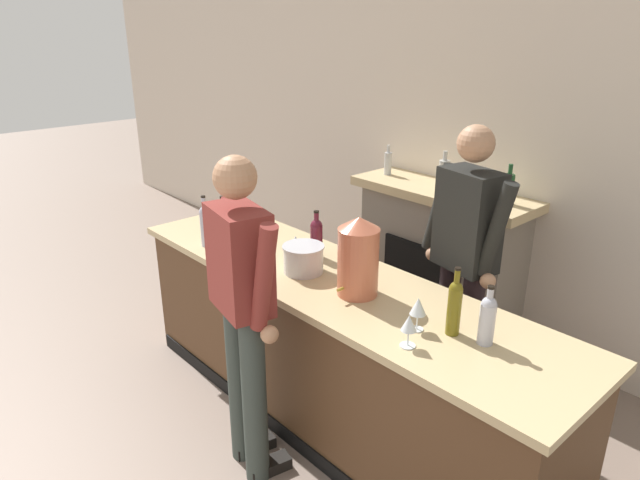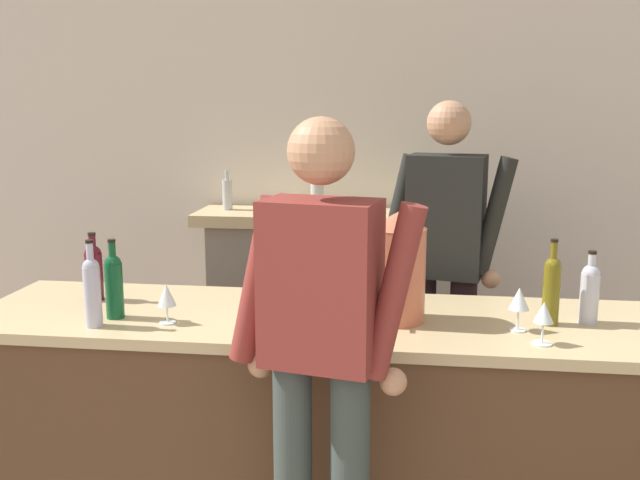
{
  "view_description": "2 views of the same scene",
  "coord_description": "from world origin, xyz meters",
  "px_view_note": "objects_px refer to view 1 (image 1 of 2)",
  "views": [
    {
      "loc": [
        2.19,
        0.84,
        2.36
      ],
      "look_at": [
        -0.22,
        3.02,
        1.11
      ],
      "focal_mm": 32.0,
      "sensor_mm": 36.0,
      "label": 1
    },
    {
      "loc": [
        0.31,
        0.11,
        1.83
      ],
      "look_at": [
        -0.13,
        3.42,
        1.18
      ],
      "focal_mm": 40.0,
      "sensor_mm": 36.0,
      "label": 2
    }
  ],
  "objects_px": {
    "person_customer": "(243,309)",
    "person_bartender": "(464,262)",
    "wine_bottle_rose_blush": "(224,222)",
    "wine_glass_back_row": "(296,243)",
    "fireplace_stone": "(438,258)",
    "copper_dispenser": "(358,256)",
    "wine_bottle_cabernet_heavy": "(316,237)",
    "wine_bottle_riesling_slim": "(487,318)",
    "wine_bottle_merlot_tall": "(205,224)",
    "wine_glass_front_right": "(239,238)",
    "wine_bottle_port_short": "(454,305)",
    "wine_bottle_burgundy_dark": "(237,209)",
    "wine_glass_near_bucket": "(409,325)",
    "ice_bucket_steel": "(303,259)",
    "wine_glass_by_dispenser": "(418,307)"
  },
  "relations": [
    {
      "from": "fireplace_stone",
      "to": "wine_bottle_burgundy_dark",
      "type": "height_order",
      "value": "fireplace_stone"
    },
    {
      "from": "person_bartender",
      "to": "copper_dispenser",
      "type": "distance_m",
      "value": 0.73
    },
    {
      "from": "person_customer",
      "to": "wine_bottle_merlot_tall",
      "type": "xyz_separation_m",
      "value": [
        -0.95,
        0.37,
        0.12
      ]
    },
    {
      "from": "fireplace_stone",
      "to": "wine_bottle_cabernet_heavy",
      "type": "relative_size",
      "value": 4.75
    },
    {
      "from": "person_bartender",
      "to": "wine_bottle_merlot_tall",
      "type": "relative_size",
      "value": 5.32
    },
    {
      "from": "person_bartender",
      "to": "wine_bottle_merlot_tall",
      "type": "bearing_deg",
      "value": -146.61
    },
    {
      "from": "wine_bottle_merlot_tall",
      "to": "wine_bottle_burgundy_dark",
      "type": "bearing_deg",
      "value": 114.11
    },
    {
      "from": "wine_bottle_cabernet_heavy",
      "to": "wine_bottle_rose_blush",
      "type": "height_order",
      "value": "wine_bottle_rose_blush"
    },
    {
      "from": "wine_glass_by_dispenser",
      "to": "wine_bottle_riesling_slim",
      "type": "bearing_deg",
      "value": 25.22
    },
    {
      "from": "fireplace_stone",
      "to": "wine_bottle_riesling_slim",
      "type": "xyz_separation_m",
      "value": [
        1.27,
        -1.4,
        0.5
      ]
    },
    {
      "from": "wine_bottle_cabernet_heavy",
      "to": "wine_bottle_port_short",
      "type": "height_order",
      "value": "wine_bottle_port_short"
    },
    {
      "from": "wine_bottle_cabernet_heavy",
      "to": "wine_bottle_riesling_slim",
      "type": "relative_size",
      "value": 1.05
    },
    {
      "from": "wine_bottle_riesling_slim",
      "to": "wine_glass_back_row",
      "type": "xyz_separation_m",
      "value": [
        -1.35,
        -0.01,
        -0.02
      ]
    },
    {
      "from": "copper_dispenser",
      "to": "wine_glass_near_bucket",
      "type": "xyz_separation_m",
      "value": [
        0.53,
        -0.21,
        -0.11
      ]
    },
    {
      "from": "wine_bottle_port_short",
      "to": "person_customer",
      "type": "bearing_deg",
      "value": -142.75
    },
    {
      "from": "copper_dispenser",
      "to": "ice_bucket_steel",
      "type": "height_order",
      "value": "copper_dispenser"
    },
    {
      "from": "wine_glass_by_dispenser",
      "to": "wine_bottle_cabernet_heavy",
      "type": "bearing_deg",
      "value": 166.16
    },
    {
      "from": "copper_dispenser",
      "to": "person_bartender",
      "type": "bearing_deg",
      "value": 72.8
    },
    {
      "from": "copper_dispenser",
      "to": "wine_bottle_burgundy_dark",
      "type": "distance_m",
      "value": 1.34
    },
    {
      "from": "ice_bucket_steel",
      "to": "wine_bottle_rose_blush",
      "type": "bearing_deg",
      "value": -173.48
    },
    {
      "from": "wine_glass_back_row",
      "to": "wine_glass_by_dispenser",
      "type": "bearing_deg",
      "value": -6.73
    },
    {
      "from": "wine_glass_by_dispenser",
      "to": "wine_bottle_merlot_tall",
      "type": "bearing_deg",
      "value": -174.34
    },
    {
      "from": "wine_glass_by_dispenser",
      "to": "wine_bottle_rose_blush",
      "type": "bearing_deg",
      "value": -178.44
    },
    {
      "from": "fireplace_stone",
      "to": "copper_dispenser",
      "type": "relative_size",
      "value": 3.29
    },
    {
      "from": "wine_glass_back_row",
      "to": "wine_bottle_rose_blush",
      "type": "bearing_deg",
      "value": -162.74
    },
    {
      "from": "person_customer",
      "to": "person_bartender",
      "type": "relative_size",
      "value": 0.97
    },
    {
      "from": "wine_bottle_rose_blush",
      "to": "wine_glass_back_row",
      "type": "bearing_deg",
      "value": 17.26
    },
    {
      "from": "wine_glass_by_dispenser",
      "to": "wine_glass_front_right",
      "type": "xyz_separation_m",
      "value": [
        -1.36,
        -0.09,
        -0.01
      ]
    },
    {
      "from": "wine_glass_by_dispenser",
      "to": "person_customer",
      "type": "bearing_deg",
      "value": -142.43
    },
    {
      "from": "copper_dispenser",
      "to": "wine_bottle_cabernet_heavy",
      "type": "bearing_deg",
      "value": 161.4
    },
    {
      "from": "wine_glass_front_right",
      "to": "wine_glass_near_bucket",
      "type": "relative_size",
      "value": 1.01
    },
    {
      "from": "wine_glass_front_right",
      "to": "wine_bottle_port_short",
      "type": "bearing_deg",
      "value": 7.09
    },
    {
      "from": "wine_glass_by_dispenser",
      "to": "wine_glass_near_bucket",
      "type": "bearing_deg",
      "value": -65.75
    },
    {
      "from": "person_bartender",
      "to": "wine_bottle_riesling_slim",
      "type": "height_order",
      "value": "person_bartender"
    },
    {
      "from": "wine_bottle_riesling_slim",
      "to": "wine_glass_back_row",
      "type": "relative_size",
      "value": 1.87
    },
    {
      "from": "fireplace_stone",
      "to": "wine_bottle_cabernet_heavy",
      "type": "distance_m",
      "value": 1.38
    },
    {
      "from": "person_customer",
      "to": "ice_bucket_steel",
      "type": "xyz_separation_m",
      "value": [
        -0.19,
        0.57,
        0.06
      ]
    },
    {
      "from": "fireplace_stone",
      "to": "ice_bucket_steel",
      "type": "distance_m",
      "value": 1.56
    },
    {
      "from": "person_bartender",
      "to": "wine_bottle_port_short",
      "type": "xyz_separation_m",
      "value": [
        0.39,
        -0.65,
        0.09
      ]
    },
    {
      "from": "wine_bottle_cabernet_heavy",
      "to": "wine_bottle_riesling_slim",
      "type": "height_order",
      "value": "wine_bottle_cabernet_heavy"
    },
    {
      "from": "copper_dispenser",
      "to": "wine_bottle_cabernet_heavy",
      "type": "distance_m",
      "value": 0.57
    },
    {
      "from": "fireplace_stone",
      "to": "wine_glass_by_dispenser",
      "type": "relative_size",
      "value": 8.53
    },
    {
      "from": "wine_glass_front_right",
      "to": "wine_glass_near_bucket",
      "type": "height_order",
      "value": "wine_glass_front_right"
    },
    {
      "from": "person_bartender",
      "to": "wine_glass_by_dispenser",
      "type": "relative_size",
      "value": 10.72
    },
    {
      "from": "person_bartender",
      "to": "wine_bottle_merlot_tall",
      "type": "distance_m",
      "value": 1.66
    },
    {
      "from": "person_bartender",
      "to": "wine_bottle_rose_blush",
      "type": "height_order",
      "value": "person_bartender"
    },
    {
      "from": "copper_dispenser",
      "to": "wine_glass_back_row",
      "type": "height_order",
      "value": "copper_dispenser"
    },
    {
      "from": "person_customer",
      "to": "wine_glass_front_right",
      "type": "distance_m",
      "value": 0.81
    },
    {
      "from": "person_customer",
      "to": "wine_bottle_burgundy_dark",
      "type": "relative_size",
      "value": 5.9
    },
    {
      "from": "person_customer",
      "to": "wine_bottle_riesling_slim",
      "type": "xyz_separation_m",
      "value": [
        0.98,
        0.67,
        0.1
      ]
    }
  ]
}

